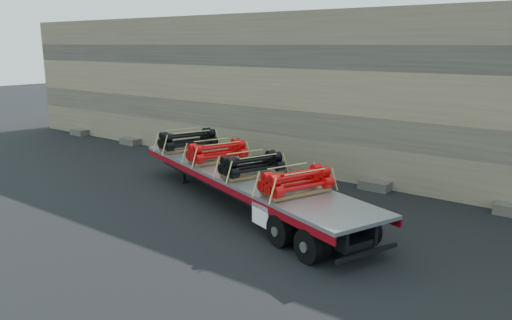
# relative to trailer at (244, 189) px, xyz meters

# --- Properties ---
(ground) EXTENTS (120.00, 120.00, 0.00)m
(ground) POSITION_rel_trailer_xyz_m (0.86, 0.03, -0.61)
(ground) COLOR black
(ground) RESTS_ON ground
(rock_wall) EXTENTS (44.00, 3.00, 7.00)m
(rock_wall) POSITION_rel_trailer_xyz_m (0.86, 6.53, 2.89)
(rock_wall) COLOR #7A6B54
(rock_wall) RESTS_ON ground
(trailer) EXTENTS (12.31, 6.38, 1.22)m
(trailer) POSITION_rel_trailer_xyz_m (0.00, 0.00, 0.00)
(trailer) COLOR #BABCC2
(trailer) RESTS_ON ground
(bundle_front) EXTENTS (1.86, 2.54, 0.81)m
(bundle_front) POSITION_rel_trailer_xyz_m (-4.30, 1.55, 1.02)
(bundle_front) COLOR black
(bundle_front) RESTS_ON trailer
(bundle_midfront) EXTENTS (1.74, 2.38, 0.76)m
(bundle_midfront) POSITION_rel_trailer_xyz_m (-1.84, 0.67, 0.99)
(bundle_midfront) COLOR red
(bundle_midfront) RESTS_ON trailer
(bundle_midrear) EXTENTS (1.69, 2.31, 0.74)m
(bundle_midrear) POSITION_rel_trailer_xyz_m (0.49, -0.18, 0.98)
(bundle_midrear) COLOR black
(bundle_midrear) RESTS_ON trailer
(bundle_rear) EXTENTS (1.71, 2.35, 0.75)m
(bundle_rear) POSITION_rel_trailer_xyz_m (2.85, -1.03, 0.99)
(bundle_rear) COLOR red
(bundle_rear) RESTS_ON trailer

